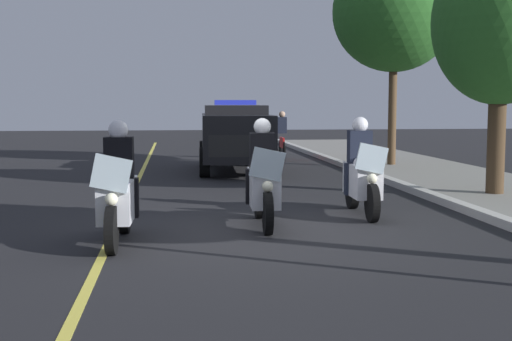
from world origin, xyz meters
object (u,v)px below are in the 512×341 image
object	(u,v)px
police_motorcycle_lead_right	(263,182)
tree_mid_block	(500,23)
police_motorcycle_lead_left	(118,194)
cyclist_background	(282,136)
police_motorcycle_trailing	(362,175)
police_suv	(235,134)
tree_far_back	(394,12)

from	to	relation	value
police_motorcycle_lead_right	tree_mid_block	world-z (taller)	tree_mid_block
police_motorcycle_lead_left	police_motorcycle_lead_right	world-z (taller)	same
cyclist_background	police_motorcycle_trailing	bearing A→B (deg)	-2.25
police_motorcycle_trailing	police_suv	xyz separation A→B (m)	(-8.04, -1.50, 0.37)
police_suv	tree_mid_block	distance (m)	8.29
police_motorcycle_lead_left	tree_far_back	bearing A→B (deg)	144.96
police_motorcycle_trailing	police_suv	world-z (taller)	police_suv
police_motorcycle_trailing	tree_mid_block	world-z (taller)	tree_mid_block
police_motorcycle_trailing	tree_far_back	distance (m)	10.00
police_motorcycle_lead_left	police_motorcycle_trailing	distance (m)	4.49
police_suv	cyclist_background	xyz separation A→B (m)	(-3.81, 1.96, -0.22)
police_motorcycle_lead_right	tree_far_back	bearing A→B (deg)	151.17
cyclist_background	tree_far_back	world-z (taller)	tree_far_back
tree_far_back	police_motorcycle_trailing	bearing A→B (deg)	-21.26
police_suv	tree_mid_block	xyz separation A→B (m)	(6.25, 4.84, 2.51)
tree_far_back	police_motorcycle_lead_right	bearing A→B (deg)	-28.83
police_motorcycle_lead_left	cyclist_background	distance (m)	14.54
tree_mid_block	tree_far_back	xyz separation A→B (m)	(-6.75, -0.01, 1.11)
cyclist_background	police_suv	bearing A→B (deg)	-27.24
cyclist_background	tree_mid_block	world-z (taller)	tree_mid_block
police_motorcycle_trailing	tree_mid_block	distance (m)	4.75
police_motorcycle_lead_right	police_suv	world-z (taller)	police_suv
police_motorcycle_lead_right	police_suv	xyz separation A→B (m)	(-8.91, 0.36, 0.37)
police_suv	police_motorcycle_lead_left	bearing A→B (deg)	-14.27
tree_far_back	tree_mid_block	bearing A→B (deg)	0.12
police_motorcycle_lead_left	tree_far_back	size ratio (longest dim) A/B	0.34
police_motorcycle_lead_right	police_suv	size ratio (longest dim) A/B	0.43
cyclist_background	tree_mid_block	size ratio (longest dim) A/B	0.34
police_motorcycle_lead_right	cyclist_background	distance (m)	12.93
police_suv	tree_mid_block	world-z (taller)	tree_mid_block
tree_mid_block	police_motorcycle_lead_right	bearing A→B (deg)	-62.93
police_motorcycle_lead_left	cyclist_background	xyz separation A→B (m)	(-13.82, 4.51, 0.14)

